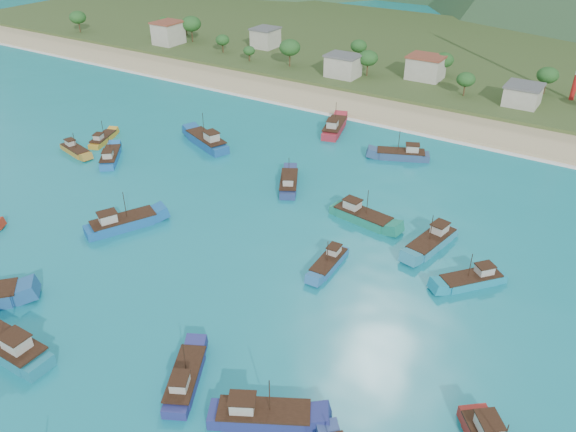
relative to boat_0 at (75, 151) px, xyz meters
The scene contains 21 objects.
ground 54.96m from the boat_0, 21.73° to the right, with size 600.00×600.00×0.00m, color #0B6F7E.
beach 77.76m from the boat_0, 48.97° to the left, with size 400.00×18.00×1.20m, color beige.
land 130.09m from the boat_0, 66.90° to the left, with size 400.00×110.00×2.40m, color #385123.
surf_line 70.87m from the boat_0, 43.92° to the left, with size 400.00×2.50×0.08m, color white.
village 106.38m from the boat_0, 49.76° to the left, with size 209.16×23.87×6.99m.
vegetation 93.77m from the boat_0, 61.88° to the left, with size 277.62×25.41×8.95m.
boat_0 is the anchor object (origin of this frame).
boat_4 80.81m from the boat_0, 26.18° to the right, with size 11.22×8.15×6.51m.
boat_5 56.96m from the boat_0, 44.32° to the left, with size 6.66×12.51×7.09m.
boat_7 63.87m from the boat_0, ahead, with size 11.51×4.81×6.59m.
boat_9 84.31m from the boat_0, ahead, with size 8.51×9.28×5.76m.
boat_11 9.34m from the boat_0, ahead, with size 8.53×9.66×5.91m.
boat_18 34.82m from the boat_0, 27.25° to the right, with size 8.29×11.99×6.90m.
boat_19 68.67m from the boat_0, 29.96° to the left, with size 11.29×7.27×6.44m.
boat_22 59.88m from the boat_0, 46.98° to the right, with size 12.67×3.86×7.47m.
boat_25 65.42m from the boat_0, ahead, with size 2.96×8.83×5.16m.
boat_26 7.28m from the boat_0, 86.83° to the left, with size 5.37×8.94×5.08m.
boat_27 76.37m from the boat_0, ahead, with size 5.23×11.39×6.49m.
boat_28 27.71m from the boat_0, 40.33° to the left, with size 13.37×8.32×7.61m.
boat_29 47.77m from the boat_0, 13.38° to the left, with size 7.59×10.36×6.02m.
boat_30 71.94m from the boat_0, 30.12° to the right, with size 7.11×10.12×5.84m.
Camera 1 is at (45.20, -47.76, 49.20)m, focal length 35.00 mm.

